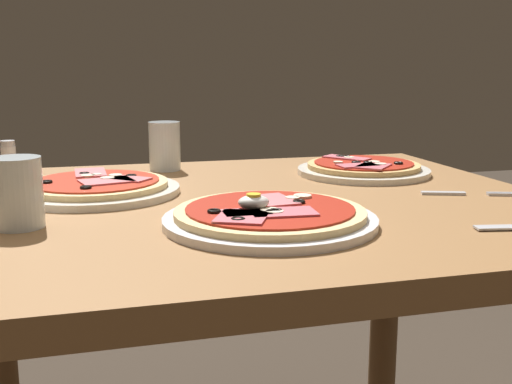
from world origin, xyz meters
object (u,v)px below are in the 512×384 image
pizza_across_right (363,168)px  salt_shaker (9,157)px  water_glass_far (18,197)px  pizza_foreground (270,216)px  water_glass_near (165,149)px  pizza_across_left (96,187)px  fork (460,193)px  dining_table (245,272)px

pizza_across_right → salt_shaker: 0.74m
water_glass_far → pizza_foreground: bearing=-12.8°
pizza_foreground → pizza_across_right: (0.30, 0.35, -0.00)m
water_glass_near → water_glass_far: bearing=-120.7°
pizza_across_left → pizza_foreground: bearing=-50.8°
water_glass_near → salt_shaker: bearing=170.5°
water_glass_far → fork: (0.72, 0.03, -0.04)m
pizza_across_right → dining_table: bearing=-149.1°
pizza_across_left → salt_shaker: (-0.17, 0.27, 0.02)m
pizza_foreground → water_glass_far: 0.35m
dining_table → water_glass_far: water_glass_far is taller
water_glass_near → dining_table: bearing=-74.5°
dining_table → salt_shaker: size_ratio=15.49×
water_glass_far → fork: water_glass_far is taller
fork → salt_shaker: (-0.78, 0.45, 0.03)m
pizza_foreground → pizza_across_left: pizza_foreground is taller
pizza_across_left → pizza_across_right: same height
dining_table → pizza_across_right: 0.37m
water_glass_near → salt_shaker: size_ratio=1.54×
dining_table → water_glass_near: water_glass_near is taller
water_glass_near → fork: 0.61m
pizza_across_left → salt_shaker: 0.32m
dining_table → fork: (0.37, -0.06, 0.13)m
pizza_across_right → water_glass_near: size_ratio=2.63×
water_glass_far → salt_shaker: bearing=97.5°
pizza_across_left → pizza_across_right: 0.54m
pizza_across_left → salt_shaker: size_ratio=4.35×
water_glass_far → fork: 0.72m
fork → salt_shaker: salt_shaker is taller
pizza_across_left → salt_shaker: bearing=121.8°
water_glass_far → fork: size_ratio=0.64×
pizza_across_right → pizza_across_left: bearing=-173.1°
dining_table → water_glass_far: size_ratio=10.56×
pizza_foreground → salt_shaker: bearing=125.8°
water_glass_near → fork: (0.46, -0.39, -0.04)m
pizza_across_left → water_glass_near: bearing=56.2°
pizza_across_left → fork: pizza_across_left is taller
fork → salt_shaker: bearing=150.2°
pizza_across_left → water_glass_near: (0.15, 0.22, 0.03)m
pizza_across_left → water_glass_far: 0.24m
water_glass_near → salt_shaker: (-0.32, 0.05, -0.01)m
salt_shaker → water_glass_far: bearing=-82.5°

